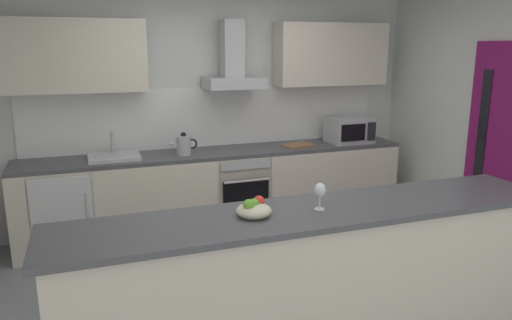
{
  "coord_description": "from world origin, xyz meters",
  "views": [
    {
      "loc": [
        -1.36,
        -3.31,
        2.0
      ],
      "look_at": [
        0.01,
        0.47,
        1.05
      ],
      "focal_mm": 33.8,
      "sensor_mm": 36.0,
      "label": 1
    }
  ],
  "objects": [
    {
      "name": "ground",
      "position": [
        0.0,
        0.0,
        -0.01
      ],
      "size": [
        5.74,
        4.85,
        0.02
      ],
      "primitive_type": "cube",
      "color": "gray"
    },
    {
      "name": "wall_back",
      "position": [
        0.0,
        1.98,
        1.3
      ],
      "size": [
        5.74,
        0.12,
        2.6
      ],
      "primitive_type": "cube",
      "color": "silver",
      "rests_on": "ground"
    },
    {
      "name": "backsplash_tile",
      "position": [
        0.0,
        1.91,
        1.23
      ],
      "size": [
        4.03,
        0.02,
        0.66
      ],
      "primitive_type": "cube",
      "color": "white"
    },
    {
      "name": "counter_back",
      "position": [
        0.0,
        1.6,
        0.45
      ],
      "size": [
        4.17,
        0.6,
        0.9
      ],
      "color": "beige",
      "rests_on": "ground"
    },
    {
      "name": "counter_island",
      "position": [
        0.02,
        -0.67,
        0.49
      ],
      "size": [
        3.41,
        0.64,
        0.98
      ],
      "color": "beige",
      "rests_on": "ground"
    },
    {
      "name": "upper_cabinets",
      "position": [
        0.0,
        1.75,
        1.91
      ],
      "size": [
        4.11,
        0.32,
        0.7
      ],
      "color": "beige"
    },
    {
      "name": "side_door",
      "position": [
        2.35,
        0.1,
        1.03
      ],
      "size": [
        0.08,
        0.85,
        2.05
      ],
      "color": "#7A1456",
      "rests_on": "ground"
    },
    {
      "name": "oven",
      "position": [
        0.19,
        1.58,
        0.46
      ],
      "size": [
        0.6,
        0.62,
        0.8
      ],
      "color": "slate",
      "rests_on": "ground"
    },
    {
      "name": "refrigerator",
      "position": [
        -1.62,
        1.57,
        0.43
      ],
      "size": [
        0.58,
        0.6,
        0.85
      ],
      "color": "white",
      "rests_on": "ground"
    },
    {
      "name": "microwave",
      "position": [
        1.56,
        1.55,
        1.05
      ],
      "size": [
        0.5,
        0.38,
        0.3
      ],
      "color": "#B7BABC",
      "rests_on": "counter_back"
    },
    {
      "name": "sink",
      "position": [
        -1.1,
        1.59,
        0.93
      ],
      "size": [
        0.5,
        0.4,
        0.26
      ],
      "color": "silver",
      "rests_on": "counter_back"
    },
    {
      "name": "kettle",
      "position": [
        -0.4,
        1.54,
        1.01
      ],
      "size": [
        0.29,
        0.15,
        0.24
      ],
      "color": "#B7BABC",
      "rests_on": "counter_back"
    },
    {
      "name": "range_hood",
      "position": [
        0.19,
        1.71,
        1.79
      ],
      "size": [
        0.62,
        0.45,
        0.72
      ],
      "color": "#B7BABC"
    },
    {
      "name": "wine_glass",
      "position": [
        0.03,
        -0.68,
        1.1
      ],
      "size": [
        0.08,
        0.08,
        0.18
      ],
      "color": "silver",
      "rests_on": "counter_island"
    },
    {
      "name": "fruit_bowl",
      "position": [
        -0.41,
        -0.65,
        1.02
      ],
      "size": [
        0.22,
        0.22,
        0.13
      ],
      "color": "beige",
      "rests_on": "counter_island"
    },
    {
      "name": "chopping_board",
      "position": [
        0.9,
        1.55,
        0.91
      ],
      "size": [
        0.39,
        0.31,
        0.02
      ],
      "primitive_type": "cube",
      "rotation": [
        0.0,
        0.0,
        0.29
      ],
      "color": "#9E7247",
      "rests_on": "counter_back"
    }
  ]
}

